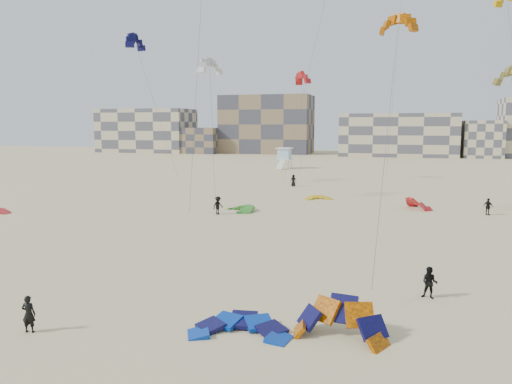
# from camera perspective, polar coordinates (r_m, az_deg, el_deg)

# --- Properties ---
(ground) EXTENTS (320.00, 320.00, 0.00)m
(ground) POSITION_cam_1_polar(r_m,az_deg,el_deg) (23.79, -12.28, -13.77)
(ground) COLOR tan
(ground) RESTS_ON ground
(kite_ground_blue) EXTENTS (4.37, 4.56, 1.67)m
(kite_ground_blue) POSITION_cam_1_polar(r_m,az_deg,el_deg) (21.63, -1.84, -15.83)
(kite_ground_blue) COLOR #002AC0
(kite_ground_blue) RESTS_ON ground
(kite_ground_orange) EXTENTS (4.40, 4.34, 3.90)m
(kite_ground_orange) POSITION_cam_1_polar(r_m,az_deg,el_deg) (21.43, 9.48, -16.16)
(kite_ground_orange) COLOR #FF7700
(kite_ground_orange) RESTS_ON ground
(kite_ground_green) EXTENTS (5.48, 5.45, 2.04)m
(kite_ground_green) POSITION_cam_1_polar(r_m,az_deg,el_deg) (50.77, -1.88, -2.17)
(kite_ground_green) COLOR #38841E
(kite_ground_green) RESTS_ON ground
(kite_ground_red_far) EXTENTS (4.73, 4.68, 3.42)m
(kite_ground_red_far) POSITION_cam_1_polar(r_m,az_deg,el_deg) (54.74, 18.02, -1.83)
(kite_ground_red_far) COLOR #AE0D2C
(kite_ground_red_far) RESTS_ON ground
(kite_ground_yellow) EXTENTS (3.84, 3.96, 1.21)m
(kite_ground_yellow) POSITION_cam_1_polar(r_m,az_deg,el_deg) (59.24, 7.16, -0.83)
(kite_ground_yellow) COLOR #F0A307
(kite_ground_yellow) RESTS_ON ground
(kitesurfer_main) EXTENTS (0.65, 0.49, 1.60)m
(kitesurfer_main) POSITION_cam_1_polar(r_m,az_deg,el_deg) (23.42, -24.55, -12.56)
(kitesurfer_main) COLOR black
(kitesurfer_main) RESTS_ON ground
(kitesurfer_b) EXTENTS (0.91, 0.78, 1.62)m
(kitesurfer_b) POSITION_cam_1_polar(r_m,az_deg,el_deg) (26.75, 19.23, -9.77)
(kitesurfer_b) COLOR black
(kitesurfer_b) RESTS_ON ground
(kitesurfer_c) EXTENTS (1.15, 1.32, 1.78)m
(kitesurfer_c) POSITION_cam_1_polar(r_m,az_deg,el_deg) (48.77, -4.37, -1.54)
(kitesurfer_c) COLOR black
(kitesurfer_c) RESTS_ON ground
(kitesurfer_d) EXTENTS (1.01, 0.92, 1.65)m
(kitesurfer_d) POSITION_cam_1_polar(r_m,az_deg,el_deg) (53.24, 25.00, -1.53)
(kitesurfer_d) COLOR black
(kitesurfer_d) RESTS_ON ground
(kitesurfer_e) EXTENTS (0.94, 0.73, 1.69)m
(kitesurfer_e) POSITION_cam_1_polar(r_m,az_deg,el_deg) (71.47, 4.29, 1.33)
(kitesurfer_e) COLOR black
(kitesurfer_e) RESTS_ON ground
(kite_fly_orange) EXTENTS (4.45, 29.17, 18.18)m
(kite_fly_orange) POSITION_cam_1_polar(r_m,az_deg,el_deg) (50.85, 15.92, 17.81)
(kite_fly_orange) COLOR #FF7700
(kite_fly_orange) RESTS_ON ground
(kite_fly_grey) EXTENTS (4.29, 6.48, 15.12)m
(kite_fly_grey) POSITION_cam_1_polar(r_m,az_deg,el_deg) (57.52, -5.31, 13.93)
(kite_fly_grey) COLOR white
(kite_fly_grey) RESTS_ON ground
(kite_fly_olive) EXTENTS (5.03, 7.41, 13.74)m
(kite_fly_olive) POSITION_cam_1_polar(r_m,az_deg,el_deg) (55.33, 27.16, 11.61)
(kite_fly_olive) COLOR olive
(kite_fly_olive) RESTS_ON ground
(kite_fly_navy) EXTENTS (7.67, 4.15, 20.27)m
(kite_fly_navy) POSITION_cam_1_polar(r_m,az_deg,el_deg) (73.97, -13.63, 16.19)
(kite_fly_navy) COLOR #0C0946
(kite_fly_navy) RESTS_ON ground
(kite_fly_red) EXTENTS (5.11, 5.12, 16.07)m
(kite_fly_red) POSITION_cam_1_polar(r_m,az_deg,el_deg) (78.49, 5.34, 12.71)
(kite_fly_red) COLOR #AE0D2C
(kite_fly_red) RESTS_ON ground
(lifeguard_tower_far) EXTENTS (3.11, 5.79, 4.19)m
(lifeguard_tower_far) POSITION_cam_1_polar(r_m,az_deg,el_deg) (101.53, 3.26, 3.88)
(lifeguard_tower_far) COLOR white
(lifeguard_tower_far) RESTS_ON ground
(condo_west_a) EXTENTS (30.00, 15.00, 14.00)m
(condo_west_a) POSITION_cam_1_polar(r_m,az_deg,el_deg) (169.84, -12.37, 6.86)
(condo_west_a) COLOR #C6B691
(condo_west_a) RESTS_ON ground
(condo_west_b) EXTENTS (28.00, 14.00, 18.00)m
(condo_west_b) POSITION_cam_1_polar(r_m,az_deg,el_deg) (158.73, 1.24, 7.71)
(condo_west_b) COLOR #7F684C
(condo_west_b) RESTS_ON ground
(condo_mid) EXTENTS (32.00, 16.00, 12.00)m
(condo_mid) POSITION_cam_1_polar(r_m,az_deg,el_deg) (149.45, 15.91, 6.29)
(condo_mid) COLOR #C6B691
(condo_mid) RESTS_ON ground
(condo_fill_left) EXTENTS (12.00, 10.00, 8.00)m
(condo_fill_left) POSITION_cam_1_polar(r_m,az_deg,el_deg) (159.50, -6.32, 5.87)
(condo_fill_left) COLOR #7F684C
(condo_fill_left) RESTS_ON ground
(condo_fill_right) EXTENTS (10.00, 10.00, 10.00)m
(condo_fill_right) POSITION_cam_1_polar(r_m,az_deg,el_deg) (148.99, 24.42, 5.52)
(condo_fill_right) COLOR #C6B691
(condo_fill_right) RESTS_ON ground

